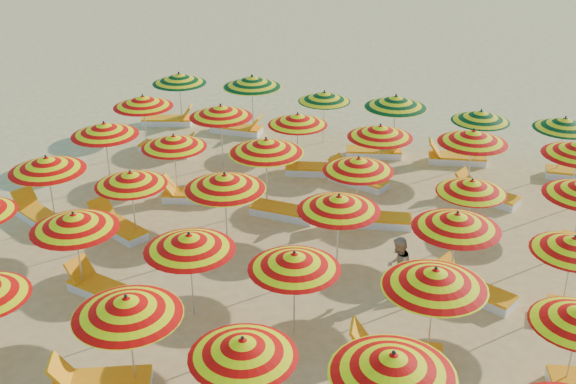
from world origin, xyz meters
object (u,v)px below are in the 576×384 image
Objects in this scene: umbrella_30 at (143,101)px; lounger_22 at (357,179)px; umbrella_21 at (339,203)px; umbrella_37 at (252,81)px; umbrella_13 at (74,221)px; lounger_25 at (238,129)px; umbrella_8 at (127,306)px; beachgoer_b at (398,267)px; umbrella_24 at (104,129)px; umbrella_25 at (174,141)px; umbrella_16 at (435,278)px; umbrella_38 at (324,96)px; umbrella_33 at (380,131)px; umbrella_10 at (393,364)px; umbrella_31 at (221,111)px; lounger_12 at (39,216)px; lounger_23 at (485,195)px; umbrella_36 at (179,78)px; lounger_5 at (100,382)px; umbrella_28 at (472,186)px; umbrella_39 at (396,101)px; lounger_13 at (117,227)px; umbrella_14 at (189,242)px; umbrella_9 at (243,348)px; lounger_16 at (193,195)px; umbrella_40 at (481,116)px; umbrella_18 at (47,164)px; umbrella_19 at (131,178)px; lounger_10 at (394,352)px; umbrella_26 at (266,146)px; umbrella_32 at (298,119)px; umbrella_41 at (565,123)px; lounger_18 at (376,219)px; umbrella_20 at (225,182)px; umbrella_34 at (473,137)px; lounger_21 at (313,169)px; lounger_9 at (103,289)px; umbrella_15 at (294,261)px; lounger_20 at (168,148)px; umbrella_22 at (457,221)px; umbrella_23 at (574,244)px.

umbrella_30 is 6.97m from lounger_22.
umbrella_21 is 0.99× the size of umbrella_37.
lounger_25 is (-0.53, 9.93, -1.56)m from umbrella_13.
umbrella_8 reaches higher than beachgoer_b.
umbrella_25 is at bearing 0.45° from umbrella_24.
umbrella_13 is at bearing -178.95° from umbrella_16.
umbrella_33 is at bearing -49.15° from umbrella_38.
umbrella_10 is 12.00m from umbrella_31.
lounger_22 is at bearing 0.74° from umbrella_31.
lounger_12 and lounger_23 have the same top height.
umbrella_24 is 1.36× the size of lounger_12.
umbrella_33 is 0.88× the size of umbrella_36.
lounger_5 is at bearing -80.64° from umbrella_37.
umbrella_28 is (4.92, 7.19, -0.22)m from umbrella_8.
lounger_23 is at bearing -36.32° from umbrella_39.
umbrella_37 reaches higher than umbrella_39.
lounger_5 is 1.04× the size of lounger_25.
umbrella_13 is at bearing -88.43° from lounger_25.
umbrella_14 is at bearing 166.34° from lounger_13.
umbrella_28 is (2.73, 7.43, -0.09)m from umbrella_9.
umbrella_21 is at bearing 138.22° from lounger_16.
umbrella_40 reaches higher than umbrella_28.
umbrella_18 reaches higher than umbrella_19.
lounger_23 is at bearing -106.74° from lounger_10.
umbrella_39 is (4.68, 2.43, 0.04)m from umbrella_31.
umbrella_26 is at bearing -57.83° from lounger_10.
umbrella_41 is at bearing 16.30° from umbrella_32.
lounger_18 and lounger_22 have the same top height.
umbrella_20 reaches higher than umbrella_34.
lounger_21 is at bearing -80.32° from umbrella_38.
lounger_9 is at bearing -39.00° from umbrella_18.
lounger_5 is (4.37, -4.87, -1.60)m from umbrella_18.
lounger_12 is (-7.69, 2.33, -1.51)m from umbrella_15.
lounger_25 is (-8.10, 5.12, -1.40)m from umbrella_28.
umbrella_21 is at bearing -54.58° from lounger_25.
beachgoer_b is at bearing 108.91° from lounger_21.
lounger_16 is (-2.14, -5.26, -1.40)m from umbrella_38.
lounger_20 is at bearing -30.92° from lounger_18.
umbrella_22 reaches higher than umbrella_23.
umbrella_10 is at bearing -76.48° from umbrella_33.
umbrella_9 is 0.99× the size of umbrella_13.
umbrella_34 is 5.53m from umbrella_38.
lounger_18 and lounger_23 have the same top height.
beachgoer_b is at bearing -159.96° from lounger_13.
umbrella_41 is (2.21, 9.62, -0.16)m from umbrella_16.
umbrella_20 is (-5.19, 2.55, -0.01)m from umbrella_16.
umbrella_15 reaches higher than umbrella_19.
umbrella_9 reaches higher than lounger_25.
umbrella_39 reaches higher than umbrella_22.
umbrella_40 is at bearing 22.80° from umbrella_32.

